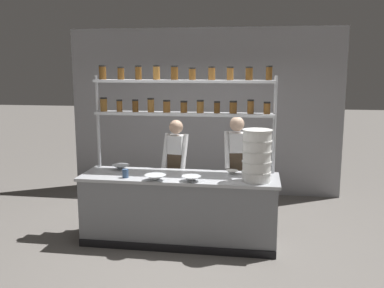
{
  "coord_description": "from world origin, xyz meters",
  "views": [
    {
      "loc": [
        1.01,
        -5.4,
        2.31
      ],
      "look_at": [
        0.14,
        0.2,
        1.31
      ],
      "focal_mm": 40.0,
      "sensor_mm": 36.0,
      "label": 1
    }
  ],
  "objects": [
    {
      "name": "prep_bowl_near_left",
      "position": [
        0.68,
        0.2,
        0.94
      ],
      "size": [
        0.17,
        0.17,
        0.05
      ],
      "color": "silver",
      "rests_on": "prep_counter"
    },
    {
      "name": "back_wall",
      "position": [
        0.0,
        2.45,
        1.52
      ],
      "size": [
        5.01,
        0.12,
        3.04
      ],
      "primitive_type": "cube",
      "color": "#939399",
      "rests_on": "ground_plane"
    },
    {
      "name": "spice_shelf_unit",
      "position": [
        -0.01,
        0.33,
        1.88
      ],
      "size": [
        2.5,
        0.28,
        2.36
      ],
      "color": "#B7BABF",
      "rests_on": "ground_plane"
    },
    {
      "name": "prep_bowl_center_front",
      "position": [
        -0.87,
        0.2,
        0.95
      ],
      "size": [
        0.25,
        0.25,
        0.07
      ],
      "color": "#B2B7BC",
      "rests_on": "prep_counter"
    },
    {
      "name": "container_stack",
      "position": [
        1.01,
        -0.15,
        1.25
      ],
      "size": [
        0.37,
        0.37,
        0.66
      ],
      "color": "white",
      "rests_on": "prep_counter"
    },
    {
      "name": "prep_counter",
      "position": [
        0.0,
        -0.0,
        0.46
      ],
      "size": [
        2.61,
        0.76,
        0.92
      ],
      "color": "gray",
      "rests_on": "ground_plane"
    },
    {
      "name": "chef_left",
      "position": [
        -0.16,
        0.6,
        0.9
      ],
      "size": [
        0.39,
        0.31,
        1.58
      ],
      "rotation": [
        0.0,
        0.0,
        -0.14
      ],
      "color": "black",
      "rests_on": "ground_plane"
    },
    {
      "name": "ground_plane",
      "position": [
        0.0,
        0.0,
        0.0
      ],
      "size": [
        40.0,
        40.0,
        0.0
      ],
      "primitive_type": "plane",
      "color": "slate"
    },
    {
      "name": "chef_center",
      "position": [
        0.72,
        0.62,
        0.94
      ],
      "size": [
        0.4,
        0.32,
        1.64
      ],
      "rotation": [
        0.0,
        0.0,
        0.19
      ],
      "color": "black",
      "rests_on": "ground_plane"
    },
    {
      "name": "serving_cup_front",
      "position": [
        -0.67,
        -0.22,
        0.97
      ],
      "size": [
        0.08,
        0.08,
        0.11
      ],
      "color": "#334C70",
      "rests_on": "prep_counter"
    },
    {
      "name": "prep_bowl_near_right",
      "position": [
        0.2,
        -0.27,
        0.95
      ],
      "size": [
        0.25,
        0.25,
        0.07
      ],
      "color": "silver",
      "rests_on": "prep_counter"
    },
    {
      "name": "prep_bowl_center_back",
      "position": [
        -0.25,
        -0.31,
        0.96
      ],
      "size": [
        0.28,
        0.28,
        0.08
      ],
      "color": "silver",
      "rests_on": "prep_counter"
    }
  ]
}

